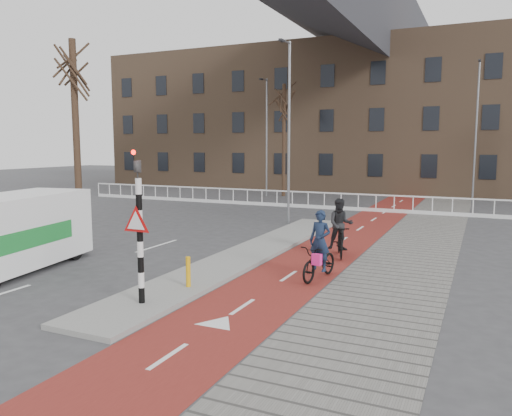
% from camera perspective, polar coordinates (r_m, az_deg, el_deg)
% --- Properties ---
extents(ground, '(120.00, 120.00, 0.00)m').
position_cam_1_polar(ground, '(13.32, -5.50, -9.11)').
color(ground, '#38383A').
rests_on(ground, ground).
extents(bike_lane, '(2.50, 60.00, 0.01)m').
position_cam_1_polar(bike_lane, '(21.93, 11.24, -2.70)').
color(bike_lane, maroon).
rests_on(bike_lane, ground).
extents(sidewalk, '(3.00, 60.00, 0.01)m').
position_cam_1_polar(sidewalk, '(21.48, 18.53, -3.16)').
color(sidewalk, slate).
rests_on(sidewalk, ground).
extents(curb_island, '(1.80, 16.00, 0.12)m').
position_cam_1_polar(curb_island, '(17.05, -0.78, -5.23)').
color(curb_island, gray).
rests_on(curb_island, ground).
extents(traffic_signal, '(0.80, 0.80, 3.68)m').
position_cam_1_polar(traffic_signal, '(11.58, -13.23, -1.67)').
color(traffic_signal, black).
rests_on(traffic_signal, curb_island).
extents(bollard, '(0.12, 0.12, 0.78)m').
position_cam_1_polar(bollard, '(13.00, -7.76, -7.22)').
color(bollard, '#E3A30C').
rests_on(bollard, curb_island).
extents(cyclist_near, '(0.94, 1.94, 1.94)m').
position_cam_1_polar(cyclist_near, '(14.06, 7.29, -5.49)').
color(cyclist_near, black).
rests_on(cyclist_near, bike_lane).
extents(cyclist_far, '(1.08, 1.89, 1.96)m').
position_cam_1_polar(cyclist_far, '(16.90, 9.61, -2.82)').
color(cyclist_far, black).
rests_on(cyclist_far, bike_lane).
extents(van, '(2.94, 5.52, 2.26)m').
position_cam_1_polar(van, '(16.45, -26.39, -2.46)').
color(van, white).
rests_on(van, ground).
extents(railing, '(28.00, 0.10, 0.99)m').
position_cam_1_polar(railing, '(30.48, 2.40, 0.77)').
color(railing, silver).
rests_on(railing, ground).
extents(townhouse_row, '(46.00, 10.00, 15.90)m').
position_cam_1_polar(townhouse_row, '(44.25, 12.49, 12.36)').
color(townhouse_row, '#7F6047').
rests_on(townhouse_row, ground).
extents(tree_left, '(0.32, 0.32, 8.54)m').
position_cam_1_polar(tree_left, '(24.92, -19.86, 8.03)').
color(tree_left, '#2F1F15').
rests_on(tree_left, ground).
extents(tree_mid, '(0.26, 0.26, 8.06)m').
position_cam_1_polar(tree_mid, '(36.51, 3.20, 7.69)').
color(tree_mid, '#2F1F15').
rests_on(tree_mid, ground).
extents(streetlight_near, '(0.12, 0.12, 8.41)m').
position_cam_1_polar(streetlight_near, '(23.46, 3.79, 8.37)').
color(streetlight_near, slate).
rests_on(streetlight_near, ground).
extents(streetlight_left, '(0.12, 0.12, 8.42)m').
position_cam_1_polar(streetlight_left, '(36.44, 1.23, 7.98)').
color(streetlight_left, slate).
rests_on(streetlight_left, ground).
extents(streetlight_right, '(0.12, 0.12, 8.89)m').
position_cam_1_polar(streetlight_right, '(34.41, 23.83, 7.81)').
color(streetlight_right, slate).
rests_on(streetlight_right, ground).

